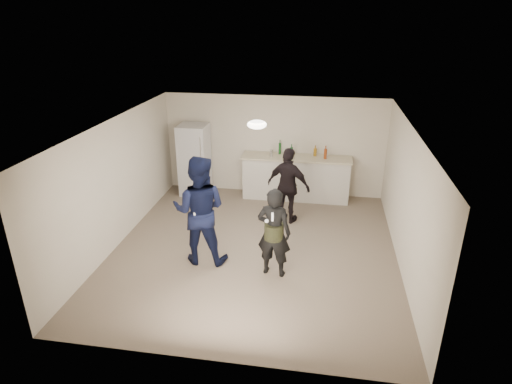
# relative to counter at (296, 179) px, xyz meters

# --- Properties ---
(floor) EXTENTS (6.00, 6.00, 0.00)m
(floor) POSITION_rel_counter_xyz_m (-0.61, -2.67, -0.53)
(floor) COLOR #6B5B4C
(floor) RESTS_ON ground
(ceiling) EXTENTS (6.00, 6.00, 0.00)m
(ceiling) POSITION_rel_counter_xyz_m (-0.61, -2.67, 1.98)
(ceiling) COLOR silver
(ceiling) RESTS_ON wall_back
(wall_back) EXTENTS (6.00, 0.00, 6.00)m
(wall_back) POSITION_rel_counter_xyz_m (-0.61, 0.33, 0.72)
(wall_back) COLOR beige
(wall_back) RESTS_ON floor
(wall_front) EXTENTS (6.00, 0.00, 6.00)m
(wall_front) POSITION_rel_counter_xyz_m (-0.61, -5.67, 0.72)
(wall_front) COLOR beige
(wall_front) RESTS_ON floor
(wall_left) EXTENTS (0.00, 6.00, 6.00)m
(wall_left) POSITION_rel_counter_xyz_m (-3.36, -2.67, 0.72)
(wall_left) COLOR beige
(wall_left) RESTS_ON floor
(wall_right) EXTENTS (0.00, 6.00, 6.00)m
(wall_right) POSITION_rel_counter_xyz_m (2.14, -2.67, 0.72)
(wall_right) COLOR beige
(wall_right) RESTS_ON floor
(counter) EXTENTS (2.60, 0.56, 1.05)m
(counter) POSITION_rel_counter_xyz_m (0.00, 0.00, 0.00)
(counter) COLOR beige
(counter) RESTS_ON floor
(counter_top) EXTENTS (2.68, 0.64, 0.04)m
(counter_top) POSITION_rel_counter_xyz_m (0.00, 0.00, 0.55)
(counter_top) COLOR beige
(counter_top) RESTS_ON counter
(fridge) EXTENTS (0.70, 0.70, 1.80)m
(fridge) POSITION_rel_counter_xyz_m (-2.57, -0.07, 0.38)
(fridge) COLOR silver
(fridge) RESTS_ON floor
(fridge_handle) EXTENTS (0.02, 0.02, 0.60)m
(fridge_handle) POSITION_rel_counter_xyz_m (-2.29, -0.44, 0.78)
(fridge_handle) COLOR silver
(fridge_handle) RESTS_ON fridge
(ceiling_dome) EXTENTS (0.36, 0.36, 0.16)m
(ceiling_dome) POSITION_rel_counter_xyz_m (-0.61, -2.37, 1.93)
(ceiling_dome) COLOR white
(ceiling_dome) RESTS_ON ceiling
(shaker) EXTENTS (0.08, 0.08, 0.17)m
(shaker) POSITION_rel_counter_xyz_m (-0.62, -0.04, 0.65)
(shaker) COLOR silver
(shaker) RESTS_ON counter_top
(man) EXTENTS (1.03, 0.82, 2.06)m
(man) POSITION_rel_counter_xyz_m (-1.52, -3.20, 0.51)
(man) COLOR #0F1741
(man) RESTS_ON floor
(woman) EXTENTS (0.66, 0.49, 1.65)m
(woman) POSITION_rel_counter_xyz_m (-0.13, -3.44, 0.30)
(woman) COLOR black
(woman) RESTS_ON floor
(camo_shorts) EXTENTS (0.34, 0.34, 0.28)m
(camo_shorts) POSITION_rel_counter_xyz_m (-0.13, -3.44, 0.32)
(camo_shorts) COLOR #2B3217
(camo_shorts) RESTS_ON woman
(spectator) EXTENTS (1.08, 0.75, 1.70)m
(spectator) POSITION_rel_counter_xyz_m (-0.07, -1.33, 0.33)
(spectator) COLOR black
(spectator) RESTS_ON floor
(remote_man) EXTENTS (0.04, 0.04, 0.15)m
(remote_man) POSITION_rel_counter_xyz_m (-1.52, -3.48, 0.53)
(remote_man) COLOR white
(remote_man) RESTS_ON man
(nunchuk_man) EXTENTS (0.07, 0.07, 0.07)m
(nunchuk_man) POSITION_rel_counter_xyz_m (-1.40, -3.45, 0.45)
(nunchuk_man) COLOR white
(nunchuk_man) RESTS_ON man
(remote_woman) EXTENTS (0.04, 0.04, 0.15)m
(remote_woman) POSITION_rel_counter_xyz_m (-0.13, -3.69, 0.72)
(remote_woman) COLOR white
(remote_woman) RESTS_ON woman
(nunchuk_woman) EXTENTS (0.07, 0.07, 0.07)m
(nunchuk_woman) POSITION_rel_counter_xyz_m (-0.23, -3.66, 0.62)
(nunchuk_woman) COLOR silver
(nunchuk_woman) RESTS_ON woman
(bottle_cluster) EXTENTS (1.21, 0.26, 0.28)m
(bottle_cluster) POSITION_rel_counter_xyz_m (0.24, 0.07, 0.68)
(bottle_cluster) COLOR #164F24
(bottle_cluster) RESTS_ON counter_top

